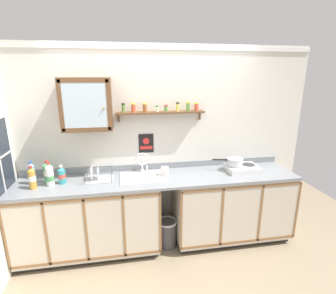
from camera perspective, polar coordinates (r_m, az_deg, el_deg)
floor at (r=3.35m, az=-0.72°, el=-23.67°), size 6.39×6.39×0.00m
back_wall at (r=3.33m, az=-2.55°, el=0.49°), size 3.99×0.07×2.48m
lower_cabinet_run at (r=3.34m, az=-16.92°, el=-14.95°), size 1.65×0.62×0.90m
lower_cabinet_run_right at (r=3.57m, az=13.74°, el=-12.58°), size 1.50×0.62×0.90m
countertop at (r=3.13m, az=-1.69°, el=-6.94°), size 3.35×0.64×0.03m
backsplash at (r=3.38m, az=-2.42°, el=-4.18°), size 3.35×0.02×0.08m
sink at (r=3.15m, az=-5.81°, el=-7.03°), size 0.51×0.44×0.39m
hot_plate_stove at (r=3.44m, az=16.06°, el=-4.53°), size 0.40×0.30×0.08m
saucepan at (r=3.39m, az=14.48°, el=-3.12°), size 0.38×0.20×0.09m
bottle_water_blue_0 at (r=3.27m, az=-27.89°, el=-5.20°), size 0.07×0.07×0.27m
bottle_detergent_teal_1 at (r=3.15m, az=-22.42°, el=-5.82°), size 0.08×0.08×0.22m
bottle_opaque_white_2 at (r=3.14m, az=-24.67°, el=-5.75°), size 0.08×0.08×0.27m
bottle_juice_amber_3 at (r=3.14m, az=-27.85°, el=-6.12°), size 0.08×0.08×0.26m
bottle_soda_green_4 at (r=3.24m, az=-25.05°, el=-5.10°), size 0.09×0.09×0.26m
dish_rack at (r=3.14m, az=-15.21°, el=-6.53°), size 0.32×0.24×0.17m
mug at (r=3.15m, az=-0.77°, el=-5.44°), size 0.13×0.10×0.11m
wall_cabinet at (r=3.07m, az=-17.55°, el=8.98°), size 0.55×0.29×0.59m
spice_shelf at (r=3.16m, az=-1.55°, el=7.96°), size 1.08×0.14×0.23m
warning_sign at (r=3.28m, az=-4.85°, el=0.78°), size 0.19×0.01×0.24m
trash_bin at (r=3.46m, az=-0.23°, el=-18.37°), size 0.27×0.27×0.36m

